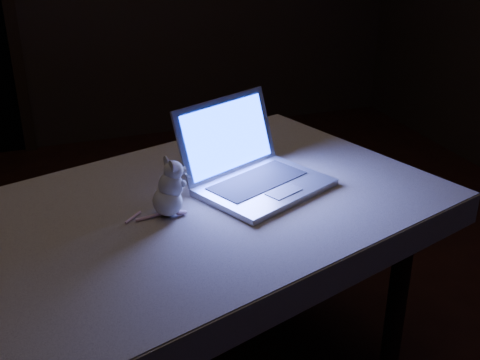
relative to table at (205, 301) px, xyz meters
name	(u,v)px	position (x,y,z in m)	size (l,w,h in m)	color
floor	(215,343)	(0.10, 0.21, -0.38)	(5.00, 5.00, 0.00)	black
table	(205,301)	(0.00, 0.00, 0.00)	(1.42, 0.92, 0.76)	black
tablecloth	(192,218)	(-0.04, 0.00, 0.34)	(1.53, 1.02, 0.10)	#C0B2A2
laptop	(266,151)	(0.22, 0.01, 0.53)	(0.41, 0.36, 0.28)	#B6B6BB
plush_mouse	(167,188)	(-0.12, -0.05, 0.48)	(0.13, 0.13, 0.18)	silver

